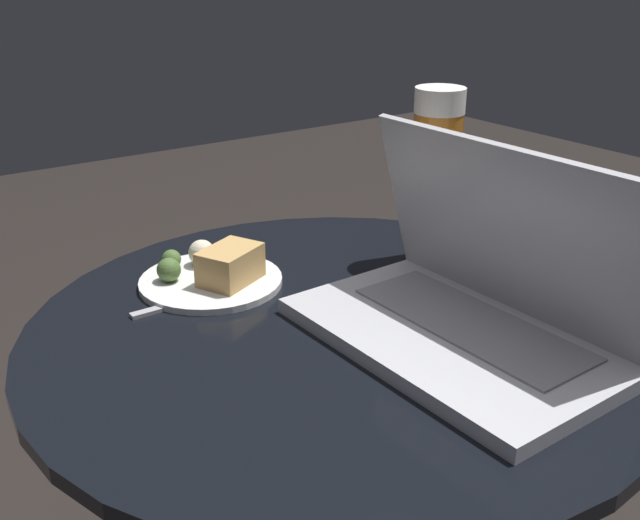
{
  "coord_description": "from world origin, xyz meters",
  "views": [
    {
      "loc": [
        0.64,
        -0.48,
        0.98
      ],
      "look_at": [
        -0.03,
        -0.01,
        0.64
      ],
      "focal_mm": 42.0,
      "sensor_mm": 36.0,
      "label": 1
    }
  ],
  "objects": [
    {
      "name": "table",
      "position": [
        0.0,
        0.0,
        0.42
      ],
      "size": [
        0.76,
        0.76,
        0.57
      ],
      "color": "#9E9EA3",
      "rests_on": "ground_plane"
    },
    {
      "name": "beer_glass",
      "position": [
        -0.08,
        0.22,
        0.69
      ],
      "size": [
        0.07,
        0.07,
        0.25
      ],
      "color": "#C6701E",
      "rests_on": "table"
    },
    {
      "name": "snack_plate",
      "position": [
        -0.19,
        -0.07,
        0.59
      ],
      "size": [
        0.19,
        0.19,
        0.06
      ],
      "color": "white",
      "rests_on": "table"
    },
    {
      "name": "napkin",
      "position": [
        -0.2,
        -0.07,
        0.57
      ],
      "size": [
        0.16,
        0.13,
        0.0
      ],
      "color": "silver",
      "rests_on": "table"
    },
    {
      "name": "laptop",
      "position": [
        0.12,
        0.09,
        0.62
      ],
      "size": [
        0.37,
        0.23,
        0.23
      ],
      "color": "silver",
      "rests_on": "table"
    },
    {
      "name": "fork",
      "position": [
        -0.15,
        -0.11,
        0.57
      ],
      "size": [
        0.02,
        0.17,
        0.0
      ],
      "color": "#B2B2B7",
      "rests_on": "table"
    }
  ]
}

